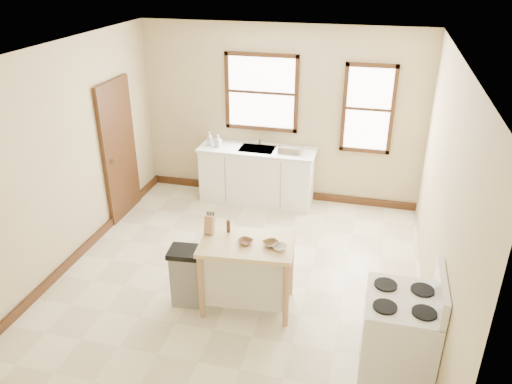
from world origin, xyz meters
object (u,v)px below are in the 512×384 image
pepper_grinder (228,226)px  soap_bottle_a (210,139)px  dish_rack (291,150)px  bowl_c (280,247)px  bowl_b (271,244)px  knife_block (210,225)px  trash_bin (187,276)px  bowl_a (245,242)px  gas_stove (400,326)px  soap_bottle_b (218,141)px  kitchen_island (247,275)px

pepper_grinder → soap_bottle_a: bearing=113.3°
soap_bottle_a → dish_rack: bearing=8.7°
bowl_c → bowl_b: bearing=153.5°
knife_block → trash_bin: size_ratio=0.28×
pepper_grinder → trash_bin: (-0.43, -0.28, -0.57)m
dish_rack → knife_block: size_ratio=1.87×
dish_rack → bowl_b: bearing=-101.5°
pepper_grinder → bowl_a: pepper_grinder is taller
soap_bottle_a → gas_stove: gas_stove is taller
soap_bottle_a → dish_rack: size_ratio=0.59×
bowl_c → soap_bottle_a: bearing=122.4°
dish_rack → bowl_a: bearing=-107.8°
soap_bottle_b → dish_rack: soap_bottle_b is taller
bowl_a → pepper_grinder: bearing=142.3°
bowl_c → bowl_a: bearing=175.8°
bowl_b → knife_block: bearing=172.2°
kitchen_island → trash_bin: size_ratio=1.45×
dish_rack → gas_stove: (1.66, -3.27, -0.38)m
dish_rack → knife_block: 2.54m
kitchen_island → pepper_grinder: (-0.27, 0.17, 0.50)m
soap_bottle_a → bowl_c: bearing=-48.0°
soap_bottle_a → bowl_c: (1.70, -2.68, -0.15)m
kitchen_island → gas_stove: (1.65, -0.67, 0.16)m
pepper_grinder → gas_stove: bearing=-23.6°
soap_bottle_a → pepper_grinder: bearing=-57.1°
trash_bin → soap_bottle_a: bearing=97.1°
pepper_grinder → bowl_a: bearing=-37.7°
kitchen_island → bowl_a: bowl_a is taller
trash_bin → gas_stove: gas_stove is taller
bowl_a → bowl_c: size_ratio=1.05×
soap_bottle_a → gas_stove: bearing=-38.3°
soap_bottle_b → pepper_grinder: (0.91, -2.43, -0.09)m
gas_stove → trash_bin: bearing=166.6°
soap_bottle_b → kitchen_island: soap_bottle_b is taller
pepper_grinder → bowl_a: (0.25, -0.19, -0.06)m
knife_block → soap_bottle_a: bearing=108.9°
gas_stove → pepper_grinder: bearing=156.4°
soap_bottle_a → dish_rack: soap_bottle_a is taller
dish_rack → kitchen_island: 2.66m
soap_bottle_a → bowl_b: size_ratio=1.27×
dish_rack → pepper_grinder: (-0.26, -2.43, -0.04)m
kitchen_island → gas_stove: 1.79m
bowl_b → soap_bottle_b: bearing=119.1°
soap_bottle_a → trash_bin: 2.88m
bowl_b → gas_stove: bearing=-25.8°
soap_bottle_b → bowl_b: (1.45, -2.60, -0.14)m
bowl_b → trash_bin: bearing=-173.4°
kitchen_island → bowl_c: 0.59m
soap_bottle_a → trash_bin: (0.63, -2.73, -0.67)m
bowl_a → gas_stove: (1.67, -0.65, -0.29)m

